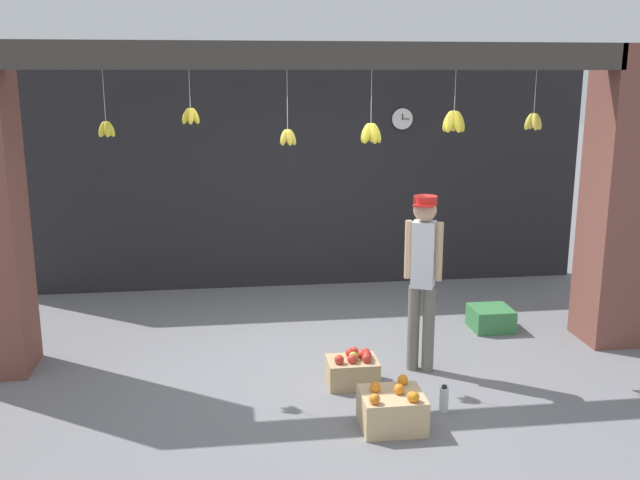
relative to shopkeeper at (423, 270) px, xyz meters
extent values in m
plane|color=slate|center=(-0.86, 0.22, -0.97)|extent=(60.00, 60.00, 0.00)
cube|color=#232326|center=(-0.86, 2.92, 0.52)|extent=(7.43, 0.12, 2.97)
cube|color=brown|center=(2.21, 0.52, 0.52)|extent=(0.70, 0.60, 2.97)
cube|color=#3D3833|center=(-0.86, 0.34, 1.88)|extent=(5.53, 0.24, 0.24)
cylinder|color=#B2AD99|center=(-2.76, 0.37, 1.54)|extent=(0.01, 0.01, 0.43)
ellipsoid|color=yellow|center=(-2.72, 0.37, 1.26)|extent=(0.10, 0.05, 0.15)
ellipsoid|color=yellow|center=(-2.75, 0.41, 1.26)|extent=(0.07, 0.10, 0.16)
ellipsoid|color=yellow|center=(-2.79, 0.39, 1.26)|extent=(0.09, 0.08, 0.16)
ellipsoid|color=yellow|center=(-2.79, 0.35, 1.26)|extent=(0.09, 0.08, 0.16)
ellipsoid|color=yellow|center=(-2.75, 0.34, 1.26)|extent=(0.07, 0.10, 0.16)
cylinder|color=#B2AD99|center=(-2.03, 0.30, 1.60)|extent=(0.01, 0.01, 0.32)
ellipsoid|color=yellow|center=(-1.99, 0.30, 1.37)|extent=(0.10, 0.05, 0.16)
ellipsoid|color=yellow|center=(-2.03, 0.34, 1.37)|extent=(0.05, 0.10, 0.16)
ellipsoid|color=yellow|center=(-2.07, 0.30, 1.37)|extent=(0.10, 0.05, 0.16)
ellipsoid|color=yellow|center=(-2.03, 0.26, 1.37)|extent=(0.05, 0.10, 0.16)
cylinder|color=#B2AD99|center=(-1.19, 0.32, 1.50)|extent=(0.01, 0.01, 0.51)
ellipsoid|color=gold|center=(-1.15, 0.32, 1.18)|extent=(0.10, 0.06, 0.16)
ellipsoid|color=gold|center=(-1.18, 0.36, 1.18)|extent=(0.07, 0.10, 0.16)
ellipsoid|color=gold|center=(-1.22, 0.34, 1.18)|extent=(0.10, 0.08, 0.17)
ellipsoid|color=gold|center=(-1.22, 0.30, 1.18)|extent=(0.10, 0.08, 0.17)
ellipsoid|color=gold|center=(-1.18, 0.28, 1.18)|extent=(0.07, 0.10, 0.16)
cylinder|color=#B2AD99|center=(-0.44, 0.29, 1.53)|extent=(0.01, 0.01, 0.47)
ellipsoid|color=yellow|center=(-0.39, 0.29, 1.21)|extent=(0.13, 0.07, 0.20)
ellipsoid|color=yellow|center=(-0.43, 0.34, 1.21)|extent=(0.09, 0.13, 0.21)
ellipsoid|color=yellow|center=(-0.48, 0.32, 1.21)|extent=(0.12, 0.11, 0.21)
ellipsoid|color=yellow|center=(-0.48, 0.26, 1.21)|extent=(0.12, 0.11, 0.21)
ellipsoid|color=yellow|center=(-0.43, 0.24, 1.21)|extent=(0.09, 0.13, 0.21)
cylinder|color=#B2AD99|center=(0.33, 0.29, 1.58)|extent=(0.01, 0.01, 0.36)
ellipsoid|color=yellow|center=(0.38, 0.29, 1.30)|extent=(0.14, 0.08, 0.22)
ellipsoid|color=yellow|center=(0.34, 0.35, 1.30)|extent=(0.10, 0.14, 0.22)
ellipsoid|color=yellow|center=(0.28, 0.33, 1.30)|extent=(0.13, 0.12, 0.23)
ellipsoid|color=yellow|center=(0.28, 0.26, 1.30)|extent=(0.13, 0.12, 0.23)
ellipsoid|color=yellow|center=(0.34, 0.24, 1.30)|extent=(0.10, 0.14, 0.22)
cylinder|color=#B2AD99|center=(1.12, 0.38, 1.56)|extent=(0.01, 0.01, 0.39)
ellipsoid|color=yellow|center=(1.17, 0.38, 1.29)|extent=(0.11, 0.06, 0.17)
ellipsoid|color=yellow|center=(1.12, 0.43, 1.29)|extent=(0.06, 0.11, 0.17)
ellipsoid|color=yellow|center=(1.08, 0.38, 1.29)|extent=(0.11, 0.06, 0.17)
ellipsoid|color=yellow|center=(1.12, 0.34, 1.29)|extent=(0.06, 0.11, 0.17)
cylinder|color=#6B665B|center=(0.06, -0.03, -0.56)|extent=(0.11, 0.11, 0.81)
cylinder|color=#6B665B|center=(-0.06, 0.03, -0.56)|extent=(0.11, 0.11, 0.81)
cube|color=silver|center=(0.00, 0.00, 0.14)|extent=(0.25, 0.24, 0.61)
cylinder|color=tan|center=(0.13, -0.06, 0.18)|extent=(0.06, 0.06, 0.53)
cylinder|color=tan|center=(-0.13, 0.06, 0.18)|extent=(0.06, 0.06, 0.53)
sphere|color=tan|center=(0.00, 0.00, 0.55)|extent=(0.21, 0.21, 0.21)
cylinder|color=red|center=(0.00, 0.00, 0.64)|extent=(0.21, 0.21, 0.07)
cube|color=red|center=(-0.04, -0.09, 0.61)|extent=(0.21, 0.18, 0.01)
cube|color=tan|center=(-0.51, -1.05, -0.83)|extent=(0.49, 0.43, 0.28)
sphere|color=orange|center=(-0.38, -1.20, -0.65)|extent=(0.08, 0.08, 0.08)
sphere|color=orange|center=(-0.39, -0.89, -0.65)|extent=(0.08, 0.08, 0.08)
sphere|color=orange|center=(-0.46, -1.05, -0.65)|extent=(0.08, 0.08, 0.08)
sphere|color=orange|center=(-0.39, -1.19, -0.65)|extent=(0.08, 0.08, 0.08)
sphere|color=orange|center=(-0.63, -0.98, -0.65)|extent=(0.08, 0.08, 0.08)
sphere|color=orange|center=(-0.68, -1.19, -0.65)|extent=(0.08, 0.08, 0.08)
cube|color=tan|center=(-0.68, -0.24, -0.85)|extent=(0.44, 0.34, 0.23)
sphere|color=red|center=(-0.65, -0.13, -0.70)|extent=(0.08, 0.08, 0.08)
sphere|color=red|center=(-0.59, -0.22, -0.70)|extent=(0.08, 0.08, 0.08)
sphere|color=red|center=(-0.55, -0.25, -0.70)|extent=(0.08, 0.08, 0.08)
sphere|color=red|center=(-0.70, -0.31, -0.70)|extent=(0.08, 0.08, 0.08)
sphere|color=red|center=(-0.55, -0.18, -0.70)|extent=(0.08, 0.08, 0.08)
sphere|color=red|center=(-0.57, -0.31, -0.70)|extent=(0.08, 0.08, 0.08)
sphere|color=red|center=(-0.81, -0.31, -0.70)|extent=(0.08, 0.08, 0.08)
sphere|color=#99B238|center=(-0.68, -0.25, -0.70)|extent=(0.08, 0.08, 0.08)
sphere|color=red|center=(-0.69, -0.17, -0.70)|extent=(0.08, 0.08, 0.08)
cube|color=#387A42|center=(1.05, 0.96, -0.85)|extent=(0.42, 0.42, 0.24)
cylinder|color=silver|center=(-0.03, -0.85, -0.86)|extent=(0.07, 0.07, 0.21)
cylinder|color=black|center=(-0.03, -0.85, -0.75)|extent=(0.04, 0.04, 0.02)
cylinder|color=black|center=(0.48, 2.85, 1.17)|extent=(0.28, 0.01, 0.28)
cylinder|color=white|center=(0.48, 2.84, 1.17)|extent=(0.26, 0.02, 0.26)
cube|color=black|center=(0.48, 2.83, 1.20)|extent=(0.01, 0.01, 0.07)
cube|color=black|center=(0.52, 2.83, 1.17)|extent=(0.10, 0.01, 0.01)
camera|label=1|loc=(-1.73, -6.03, 1.73)|focal=40.00mm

